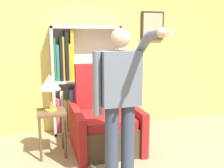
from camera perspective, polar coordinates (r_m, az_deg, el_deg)
wall_back at (r=4.50m, az=-6.34°, el=7.74°), size 8.00×0.11×2.80m
bookcase at (r=4.39m, az=-7.49°, el=0.06°), size 1.14×0.28×1.77m
armchair at (r=3.86m, az=-1.63°, el=-8.56°), size 0.93×0.94×1.20m
person_standing at (r=2.79m, az=1.80°, el=-3.10°), size 0.56×0.78×1.71m
side_table at (r=3.67m, az=-13.03°, el=-7.79°), size 0.37×0.37×0.63m
table_lamp at (r=3.54m, az=-13.39°, el=0.11°), size 0.28×0.28×0.50m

